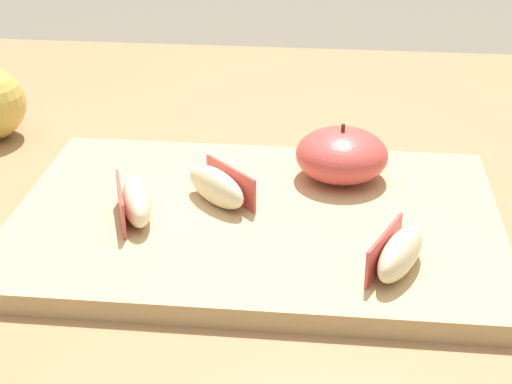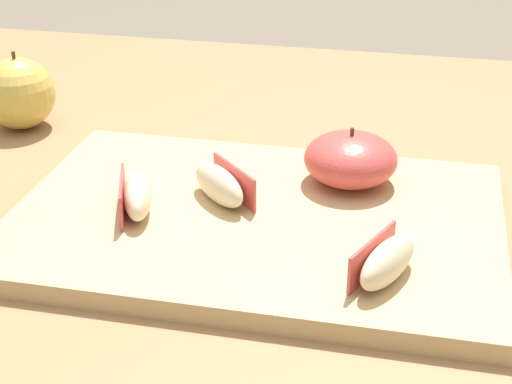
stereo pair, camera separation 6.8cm
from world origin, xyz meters
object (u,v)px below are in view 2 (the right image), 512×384
at_px(apple_wedge_left, 386,261).
at_px(cutting_board, 256,222).
at_px(apple_wedge_back, 136,195).
at_px(apple_wedge_middle, 223,185).
at_px(apple_half_skin_up, 350,161).
at_px(whole_apple_golden, 19,93).

bearing_deg(apple_wedge_left, cutting_board, 144.94).
relative_size(cutting_board, apple_wedge_left, 5.47).
xyz_separation_m(cutting_board, apple_wedge_back, (-0.10, -0.02, 0.02)).
distance_m(cutting_board, apple_wedge_left, 0.14).
height_order(cutting_board, apple_wedge_middle, apple_wedge_middle).
bearing_deg(apple_half_skin_up, apple_wedge_middle, -151.36).
distance_m(apple_wedge_middle, whole_apple_golden, 0.32).
distance_m(apple_half_skin_up, whole_apple_golden, 0.39).
height_order(apple_wedge_left, whole_apple_golden, whole_apple_golden).
xyz_separation_m(cutting_board, apple_wedge_middle, (-0.03, 0.02, 0.02)).
xyz_separation_m(cutting_board, whole_apple_golden, (-0.31, 0.17, 0.03)).
xyz_separation_m(apple_wedge_left, whole_apple_golden, (-0.42, 0.26, 0.01)).
relative_size(apple_wedge_middle, apple_wedge_back, 0.90).
distance_m(apple_half_skin_up, apple_wedge_middle, 0.12).
bearing_deg(apple_half_skin_up, apple_wedge_left, -73.78).
relative_size(apple_wedge_back, whole_apple_golden, 0.87).
bearing_deg(apple_wedge_left, apple_wedge_middle, 147.09).
bearing_deg(apple_wedge_middle, apple_half_skin_up, 28.64).
distance_m(apple_half_skin_up, apple_wedge_back, 0.19).
xyz_separation_m(apple_wedge_left, apple_wedge_back, (-0.22, 0.06, 0.00)).
xyz_separation_m(apple_half_skin_up, apple_wedge_back, (-0.17, -0.09, -0.01)).
distance_m(apple_wedge_left, whole_apple_golden, 0.49).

